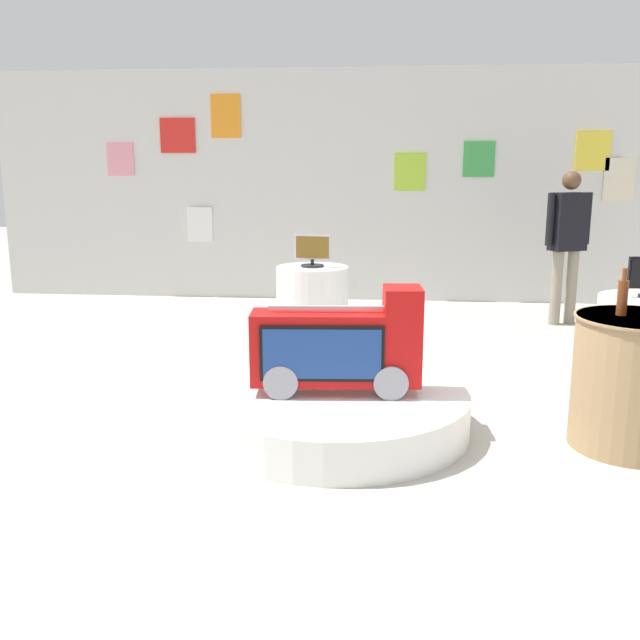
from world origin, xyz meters
The scene contains 9 objects.
ground_plane centered at (0.00, 0.00, 0.00)m, with size 30.00×30.00×0.00m, color #B2ADA3.
back_wall_display centered at (0.00, 5.02, 1.47)m, with size 10.01×0.13×2.93m.
main_display_pedestal centered at (-0.17, 0.24, 0.13)m, with size 1.78×1.78×0.27m, color white.
novelty_firetruck_tv centered at (-0.15, 0.24, 0.56)m, with size 1.13×0.43×0.71m.
display_pedestal_center_rear centered at (-0.62, 2.97, 0.36)m, with size 0.75×0.75×0.72m, color white.
tv_on_center_rear centered at (-0.62, 2.96, 0.88)m, with size 0.38×0.24×0.33m.
side_table_round centered at (1.71, 0.14, 0.43)m, with size 0.78×0.78×0.84m.
bottle_on_side_table centered at (1.60, 0.18, 0.96)m, with size 0.06×0.06×0.29m.
shopper_browsing_near_truck centered at (2.11, 3.75, 0.98)m, with size 0.52×0.34×1.68m.
Camera 1 is at (0.16, -4.30, 1.76)m, focal length 40.11 mm.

